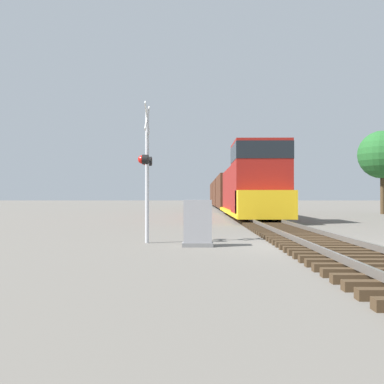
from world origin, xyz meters
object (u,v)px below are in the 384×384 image
Objects in this scene: freight_train at (229,193)px; tree_mid_background at (382,155)px; crossing_signal_near at (146,164)px; relay_cabinet at (198,224)px.

tree_mid_background is at bearing -45.86° from freight_train.
freight_train reaches higher than crossing_signal_near.
crossing_signal_near is 3.23× the size of relay_cabinet.
crossing_signal_near is at bearing -97.84° from freight_train.
freight_train is 8.24× the size of tree_mid_background.
relay_cabinet is at bearing -95.26° from freight_train.
freight_train is at bearing 134.14° from tree_mid_background.
tree_mid_background is at bearing 147.10° from crossing_signal_near.
freight_train is 37.80m from crossing_signal_near.
crossing_signal_near is (-5.16, -37.45, 0.48)m from freight_train.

